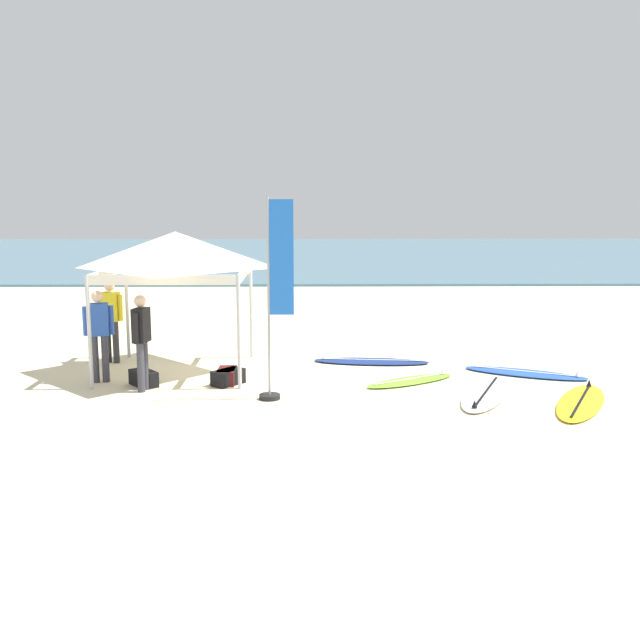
# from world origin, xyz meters

# --- Properties ---
(ground_plane) EXTENTS (80.00, 80.00, 0.00)m
(ground_plane) POSITION_xyz_m (0.00, 0.00, 0.00)
(ground_plane) COLOR beige
(sea) EXTENTS (80.00, 36.00, 0.10)m
(sea) POSITION_xyz_m (0.00, 33.01, 0.05)
(sea) COLOR teal
(sea) RESTS_ON ground
(canopy_tent) EXTENTS (2.76, 2.76, 2.75)m
(canopy_tent) POSITION_xyz_m (-2.75, 0.56, 2.39)
(canopy_tent) COLOR #B7B7BC
(canopy_tent) RESTS_ON ground
(surfboard_blue) EXTENTS (2.37, 1.60, 0.19)m
(surfboard_blue) POSITION_xyz_m (4.01, 0.22, 0.04)
(surfboard_blue) COLOR blue
(surfboard_blue) RESTS_ON ground
(surfboard_white) EXTENTS (1.67, 2.64, 0.19)m
(surfboard_white) POSITION_xyz_m (2.87, -1.27, 0.04)
(surfboard_white) COLOR white
(surfboard_white) RESTS_ON ground
(surfboard_navy) EXTENTS (2.45, 0.91, 0.19)m
(surfboard_navy) POSITION_xyz_m (1.09, 1.30, 0.04)
(surfboard_navy) COLOR navy
(surfboard_navy) RESTS_ON ground
(surfboard_yellow) EXTENTS (1.78, 2.54, 0.19)m
(surfboard_yellow) POSITION_xyz_m (4.31, -1.83, 0.04)
(surfboard_yellow) COLOR yellow
(surfboard_yellow) RESTS_ON ground
(surfboard_lime) EXTENTS (1.92, 1.44, 0.19)m
(surfboard_lime) POSITION_xyz_m (1.70, -0.34, 0.04)
(surfboard_lime) COLOR #7AD12D
(surfboard_lime) RESTS_ON ground
(person_yellow) EXTENTS (0.54, 0.29, 1.71)m
(person_yellow) POSITION_xyz_m (-4.29, 1.40, 0.99)
(person_yellow) COLOR #2D2D33
(person_yellow) RESTS_ON ground
(person_black) EXTENTS (0.27, 0.54, 1.71)m
(person_black) POSITION_xyz_m (-3.13, -0.87, 0.99)
(person_black) COLOR #383842
(person_black) RESTS_ON ground
(person_blue) EXTENTS (0.54, 0.30, 1.71)m
(person_blue) POSITION_xyz_m (-4.05, -0.24, 0.99)
(person_blue) COLOR #383842
(person_blue) RESTS_ON ground
(banner_flag) EXTENTS (0.60, 0.36, 3.40)m
(banner_flag) POSITION_xyz_m (-0.74, -1.45, 1.57)
(banner_flag) COLOR #99999E
(banner_flag) RESTS_ON ground
(gear_bag_near_tent) EXTENTS (0.32, 0.60, 0.28)m
(gear_bag_near_tent) POSITION_xyz_m (-1.71, -0.38, 0.14)
(gear_bag_near_tent) COLOR #4C1919
(gear_bag_near_tent) RESTS_ON ground
(gear_bag_by_pole) EXTENTS (0.63, 0.67, 0.28)m
(gear_bag_by_pole) POSITION_xyz_m (-1.67, -0.47, 0.14)
(gear_bag_by_pole) COLOR black
(gear_bag_by_pole) RESTS_ON ground
(gear_bag_on_sand) EXTENTS (0.62, 0.67, 0.28)m
(gear_bag_on_sand) POSITION_xyz_m (-3.20, -0.53, 0.14)
(gear_bag_on_sand) COLOR black
(gear_bag_on_sand) RESTS_ON ground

